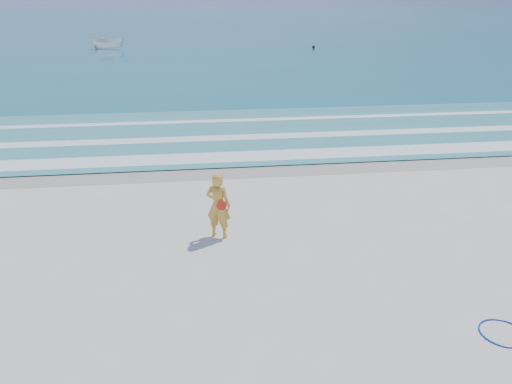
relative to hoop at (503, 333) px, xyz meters
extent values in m
plane|color=silver|center=(-4.76, 1.78, -0.02)|extent=(400.00, 400.00, 0.00)
cube|color=#B2A893|center=(-4.76, 10.78, -0.01)|extent=(400.00, 2.40, 0.00)
cube|color=#19727F|center=(-4.76, 106.78, 0.00)|extent=(400.00, 190.00, 0.04)
cube|color=#59B7AD|center=(-4.76, 15.78, 0.03)|extent=(400.00, 10.00, 0.01)
cube|color=white|center=(-4.76, 12.08, 0.04)|extent=(400.00, 1.40, 0.01)
cube|color=white|center=(-4.76, 14.98, 0.04)|extent=(400.00, 0.90, 0.01)
cube|color=white|center=(-4.76, 18.28, 0.04)|extent=(400.00, 0.60, 0.01)
torus|color=#0A30C4|center=(0.00, 0.00, 0.00)|extent=(1.07, 1.07, 0.03)
imported|color=white|center=(-15.50, 54.59, 0.78)|extent=(4.14, 2.14, 1.52)
sphere|color=black|center=(8.46, 52.11, 0.20)|extent=(0.35, 0.35, 0.35)
imported|color=gold|center=(-5.46, 5.04, 0.93)|extent=(0.82, 0.70, 1.90)
cylinder|color=#FF2716|center=(-5.38, 4.86, 1.02)|extent=(0.27, 0.08, 0.27)
camera|label=1|loc=(-6.03, -7.60, 6.46)|focal=35.00mm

